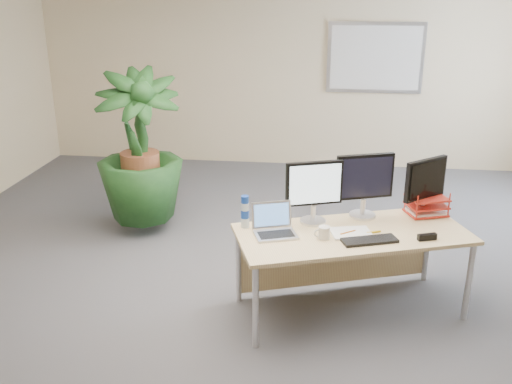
# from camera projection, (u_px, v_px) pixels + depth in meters

# --- Properties ---
(floor) EXTENTS (8.00, 8.00, 0.00)m
(floor) POSITION_uv_depth(u_px,v_px,m) (251.00, 305.00, 4.71)
(floor) COLOR #45464A
(floor) RESTS_ON ground
(back_wall) EXTENTS (7.00, 0.04, 2.70)m
(back_wall) POSITION_uv_depth(u_px,v_px,m) (287.00, 71.00, 7.98)
(back_wall) COLOR beige
(back_wall) RESTS_ON floor
(whiteboard) EXTENTS (1.30, 0.04, 0.95)m
(whiteboard) POSITION_uv_depth(u_px,v_px,m) (375.00, 58.00, 7.74)
(whiteboard) COLOR #A6A6AB
(whiteboard) RESTS_ON back_wall
(desk) EXTENTS (1.94, 1.30, 0.69)m
(desk) POSITION_uv_depth(u_px,v_px,m) (347.00, 244.00, 4.55)
(desk) COLOR tan
(desk) RESTS_ON floor
(floor_plant) EXTENTS (1.09, 1.09, 1.50)m
(floor_plant) POSITION_uv_depth(u_px,v_px,m) (140.00, 163.00, 5.89)
(floor_plant) COLOR #143916
(floor_plant) RESTS_ON floor
(monitor_left) EXTENTS (0.45, 0.21, 0.51)m
(monitor_left) POSITION_uv_depth(u_px,v_px,m) (314.00, 188.00, 4.49)
(monitor_left) COLOR silver
(monitor_left) RESTS_ON desk
(monitor_right) EXTENTS (0.47, 0.22, 0.53)m
(monitor_right) POSITION_uv_depth(u_px,v_px,m) (365.00, 181.00, 4.61)
(monitor_right) COLOR silver
(monitor_right) RESTS_ON desk
(monitor_dark) EXTENTS (0.36, 0.31, 0.48)m
(monitor_dark) POSITION_uv_depth(u_px,v_px,m) (425.00, 183.00, 4.65)
(monitor_dark) COLOR silver
(monitor_dark) RESTS_ON desk
(laptop) EXTENTS (0.39, 0.36, 0.22)m
(laptop) POSITION_uv_depth(u_px,v_px,m) (274.00, 226.00, 4.38)
(laptop) COLOR #B8B8BC
(laptop) RESTS_ON desk
(keyboard) EXTENTS (0.44, 0.27, 0.02)m
(keyboard) POSITION_uv_depth(u_px,v_px,m) (370.00, 240.00, 4.24)
(keyboard) COLOR black
(keyboard) RESTS_ON desk
(coffee_mug) EXTENTS (0.12, 0.09, 0.10)m
(coffee_mug) POSITION_uv_depth(u_px,v_px,m) (324.00, 233.00, 4.29)
(coffee_mug) COLOR silver
(coffee_mug) RESTS_ON desk
(spiral_notebook) EXTENTS (0.35, 0.29, 0.01)m
(spiral_notebook) POSITION_uv_depth(u_px,v_px,m) (351.00, 233.00, 4.38)
(spiral_notebook) COLOR white
(spiral_notebook) RESTS_ON desk
(orange_pen) EXTENTS (0.12, 0.09, 0.01)m
(orange_pen) POSITION_uv_depth(u_px,v_px,m) (348.00, 232.00, 4.37)
(orange_pen) COLOR orange
(orange_pen) RESTS_ON spiral_notebook
(yellow_highlighter) EXTENTS (0.12, 0.06, 0.02)m
(yellow_highlighter) POSITION_uv_depth(u_px,v_px,m) (374.00, 232.00, 4.39)
(yellow_highlighter) COLOR yellow
(yellow_highlighter) RESTS_ON desk
(water_bottle) EXTENTS (0.07, 0.07, 0.26)m
(water_bottle) POSITION_uv_depth(u_px,v_px,m) (245.00, 212.00, 4.46)
(water_bottle) COLOR silver
(water_bottle) RESTS_ON desk
(letter_tray) EXTENTS (0.37, 0.33, 0.15)m
(letter_tray) POSITION_uv_depth(u_px,v_px,m) (426.00, 207.00, 4.73)
(letter_tray) COLOR red
(letter_tray) RESTS_ON desk
(stapler) EXTENTS (0.15, 0.09, 0.05)m
(stapler) POSITION_uv_depth(u_px,v_px,m) (427.00, 237.00, 4.27)
(stapler) COLOR black
(stapler) RESTS_ON desk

